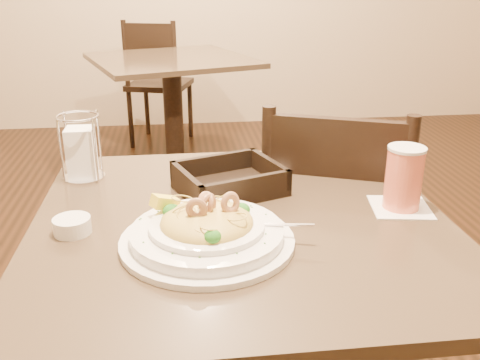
{
  "coord_description": "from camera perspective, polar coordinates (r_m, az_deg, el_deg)",
  "views": [
    {
      "loc": [
        -0.13,
        -1.05,
        1.26
      ],
      "look_at": [
        0.0,
        0.02,
        0.83
      ],
      "focal_mm": 40.0,
      "sensor_mm": 36.0,
      "label": 1
    }
  ],
  "objects": [
    {
      "name": "dining_chair_far",
      "position": [
        4.07,
        -8.82,
        10.56
      ],
      "size": [
        0.52,
        0.52,
        0.93
      ],
      "rotation": [
        0.0,
        0.0,
        2.85
      ],
      "color": "black",
      "rests_on": "ground"
    },
    {
      "name": "bread_basket",
      "position": [
        1.3,
        -1.12,
        -0.25
      ],
      "size": [
        0.29,
        0.26,
        0.07
      ],
      "rotation": [
        0.0,
        0.0,
        0.35
      ],
      "color": "black",
      "rests_on": "main_table"
    },
    {
      "name": "napkin_caddy",
      "position": [
        1.42,
        -16.56,
        2.95
      ],
      "size": [
        0.11,
        0.11,
        0.17
      ],
      "rotation": [
        0.0,
        0.0,
        0.04
      ],
      "color": "silver",
      "rests_on": "main_table"
    },
    {
      "name": "drink_glass",
      "position": [
        1.24,
        17.06,
        0.15
      ],
      "size": [
        0.15,
        0.15,
        0.15
      ],
      "rotation": [
        0.0,
        0.0,
        -0.16
      ],
      "color": "white",
      "rests_on": "main_table"
    },
    {
      "name": "main_table",
      "position": [
        1.29,
        0.11,
        -13.57
      ],
      "size": [
        0.9,
        0.9,
        0.75
      ],
      "color": "black",
      "rests_on": "ground"
    },
    {
      "name": "side_plate",
      "position": [
        1.43,
        2.48,
        1.09
      ],
      "size": [
        0.16,
        0.16,
        0.01
      ],
      "primitive_type": "cylinder",
      "rotation": [
        0.0,
        0.0,
        0.06
      ],
      "color": "white",
      "rests_on": "main_table"
    },
    {
      "name": "background_table",
      "position": [
        3.42,
        -7.2,
        8.85
      ],
      "size": [
        1.14,
        1.14,
        0.75
      ],
      "rotation": [
        0.0,
        0.0,
        0.32
      ],
      "color": "black",
      "rests_on": "ground"
    },
    {
      "name": "dining_chair_near",
      "position": [
        1.65,
        9.95,
        -6.34
      ],
      "size": [
        0.55,
        0.55,
        0.93
      ],
      "rotation": [
        0.0,
        0.0,
        2.76
      ],
      "color": "black",
      "rests_on": "ground"
    },
    {
      "name": "pasta_bowl",
      "position": [
        1.05,
        -3.57,
        -5.31
      ],
      "size": [
        0.38,
        0.35,
        0.11
      ],
      "rotation": [
        0.0,
        0.0,
        -0.42
      ],
      "color": "white",
      "rests_on": "main_table"
    },
    {
      "name": "butter_ramekin",
      "position": [
        1.15,
        -17.47,
        -4.66
      ],
      "size": [
        0.08,
        0.08,
        0.03
      ],
      "primitive_type": "cylinder",
      "rotation": [
        0.0,
        0.0,
        0.01
      ],
      "color": "white",
      "rests_on": "main_table"
    }
  ]
}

